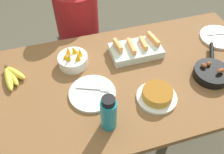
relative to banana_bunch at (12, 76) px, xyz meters
name	(u,v)px	position (x,y,z in m)	size (l,w,h in m)	color
ground_plane	(112,143)	(0.54, -0.18, -0.79)	(14.00, 14.00, 0.00)	#565142
dining_table	(112,91)	(0.54, -0.18, -0.11)	(1.88, 0.87, 0.77)	brown
banana_bunch	(12,76)	(0.00, 0.00, 0.00)	(0.14, 0.21, 0.04)	gold
melon_tray	(136,50)	(0.74, 0.00, 0.01)	(0.31, 0.18, 0.10)	silver
skillet	(211,72)	(1.09, -0.30, 0.01)	(0.24, 0.32, 0.08)	black
frittata_plate_center	(157,95)	(0.73, -0.36, 0.01)	(0.21, 0.21, 0.06)	white
empty_plate_near_front	(219,37)	(1.32, -0.02, -0.01)	(0.24, 0.24, 0.02)	white
empty_plate_far_right	(92,93)	(0.41, -0.24, -0.01)	(0.25, 0.25, 0.02)	white
fruit_bowl_mango	(73,59)	(0.35, 0.01, 0.02)	(0.17, 0.17, 0.12)	white
water_bottle	(109,113)	(0.44, -0.44, 0.08)	(0.08, 0.08, 0.21)	teal
person_figure	(80,42)	(0.47, 0.52, -0.28)	(0.35, 0.35, 1.21)	black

